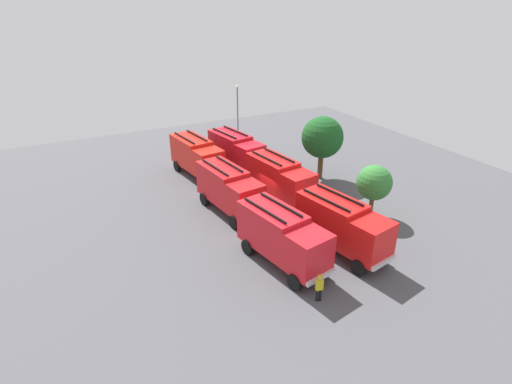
% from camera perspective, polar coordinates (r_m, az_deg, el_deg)
% --- Properties ---
extents(ground_plane, '(54.01, 54.01, 0.00)m').
position_cam_1_polar(ground_plane, '(34.95, -0.00, -2.07)').
color(ground_plane, '#4C4C51').
extents(fire_truck_0, '(7.47, 3.57, 3.88)m').
position_cam_1_polar(fire_truck_0, '(40.88, -8.42, 5.17)').
color(fire_truck_0, red).
rests_on(fire_truck_0, ground).
extents(fire_truck_1, '(7.45, 3.49, 3.88)m').
position_cam_1_polar(fire_truck_1, '(33.34, -3.83, 0.57)').
color(fire_truck_1, red).
rests_on(fire_truck_1, ground).
extents(fire_truck_2, '(7.52, 3.76, 3.88)m').
position_cam_1_polar(fire_truck_2, '(26.80, 3.74, -6.14)').
color(fire_truck_2, red).
rests_on(fire_truck_2, ground).
extents(fire_truck_3, '(7.51, 3.73, 3.88)m').
position_cam_1_polar(fire_truck_3, '(41.97, -2.87, 5.97)').
color(fire_truck_3, red).
rests_on(fire_truck_3, ground).
extents(fire_truck_4, '(7.47, 3.54, 3.88)m').
position_cam_1_polar(fire_truck_4, '(35.22, 3.35, 2.00)').
color(fire_truck_4, red).
rests_on(fire_truck_4, ground).
extents(fire_truck_5, '(7.52, 3.80, 3.88)m').
position_cam_1_polar(fire_truck_5, '(28.65, 12.08, -4.45)').
color(fire_truck_5, red).
rests_on(fire_truck_5, ground).
extents(firefighter_0, '(0.27, 0.44, 1.62)m').
position_cam_1_polar(firefighter_0, '(32.10, 16.19, -4.05)').
color(firefighter_0, black).
rests_on(firefighter_0, ground).
extents(firefighter_1, '(0.48, 0.45, 1.64)m').
position_cam_1_polar(firefighter_1, '(38.59, 6.08, 2.06)').
color(firefighter_1, black).
rests_on(firefighter_1, ground).
extents(firefighter_2, '(0.29, 0.43, 1.76)m').
position_cam_1_polar(firefighter_2, '(41.52, 1.30, 4.05)').
color(firefighter_2, black).
rests_on(firefighter_2, ground).
extents(firefighter_3, '(0.33, 0.46, 1.79)m').
position_cam_1_polar(firefighter_3, '(24.52, 8.95, -13.12)').
color(firefighter_3, black).
rests_on(firefighter_3, ground).
extents(tree_0, '(4.04, 4.04, 6.27)m').
position_cam_1_polar(tree_0, '(39.64, 9.37, 7.61)').
color(tree_0, brown).
rests_on(tree_0, ground).
extents(tree_1, '(2.85, 2.85, 4.42)m').
position_cam_1_polar(tree_1, '(33.57, 16.38, 1.24)').
color(tree_1, brown).
rests_on(tree_1, ground).
extents(traffic_cone_0, '(0.48, 0.48, 0.68)m').
position_cam_1_polar(traffic_cone_0, '(33.22, 11.13, -3.51)').
color(traffic_cone_0, '#F2600C').
rests_on(traffic_cone_0, ground).
extents(traffic_cone_1, '(0.44, 0.44, 0.62)m').
position_cam_1_polar(traffic_cone_1, '(40.29, 2.03, 2.31)').
color(traffic_cone_1, '#F2600C').
rests_on(traffic_cone_1, ground).
extents(lamppost, '(0.36, 0.36, 7.29)m').
position_cam_1_polar(lamppost, '(48.82, -2.61, 11.33)').
color(lamppost, slate).
rests_on(lamppost, ground).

